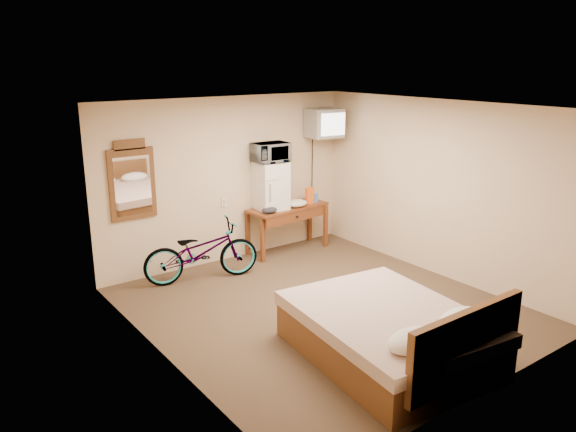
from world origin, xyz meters
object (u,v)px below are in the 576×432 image
at_px(blue_cup, 315,198).
at_px(wall_mirror, 132,181).
at_px(mini_fridge, 271,186).
at_px(bicycle, 201,251).
at_px(microwave, 271,153).
at_px(crt_television, 324,123).
at_px(desk, 289,214).
at_px(bed, 392,334).

xyz_separation_m(blue_cup, wall_mirror, (-2.95, 0.31, 0.61)).
bearing_deg(mini_fridge, bicycle, -167.18).
relative_size(mini_fridge, microwave, 1.38).
distance_m(microwave, crt_television, 1.09).
relative_size(desk, wall_mirror, 1.27).
height_order(bicycle, bed, bed).
bearing_deg(crt_television, bicycle, -173.43).
distance_m(mini_fridge, bed, 3.64).
height_order(mini_fridge, blue_cup, mini_fridge).
relative_size(crt_television, wall_mirror, 0.58).
bearing_deg(crt_television, microwave, 177.64).
bearing_deg(bicycle, bed, -155.80).
height_order(blue_cup, wall_mirror, wall_mirror).
relative_size(mini_fridge, bicycle, 0.46).
relative_size(microwave, bicycle, 0.33).
relative_size(microwave, bed, 0.24).
bearing_deg(microwave, wall_mirror, 177.29).
bearing_deg(bicycle, desk, -67.27).
bearing_deg(wall_mirror, bicycle, -36.59).
xyz_separation_m(blue_cup, bed, (-1.68, -3.34, -0.53)).
bearing_deg(bed, mini_fridge, 75.86).
relative_size(mini_fridge, blue_cup, 5.02).
relative_size(wall_mirror, bed, 0.49).
distance_m(crt_television, bed, 4.25).
bearing_deg(crt_television, wall_mirror, 175.43).
height_order(desk, microwave, microwave).
xyz_separation_m(blue_cup, crt_television, (0.20, 0.06, 1.20)).
height_order(mini_fridge, crt_television, crt_television).
height_order(mini_fridge, bed, mini_fridge).
bearing_deg(bicycle, crt_television, -69.30).
xyz_separation_m(wall_mirror, bed, (1.27, -3.65, -1.14)).
xyz_separation_m(microwave, wall_mirror, (-2.14, 0.21, -0.21)).
bearing_deg(bed, crt_television, 60.94).
bearing_deg(desk, microwave, 168.30).
distance_m(wall_mirror, bed, 4.02).
relative_size(desk, bed, 0.62).
distance_m(blue_cup, bicycle, 2.28).
bearing_deg(blue_cup, bed, -116.77).
bearing_deg(crt_television, bed, -119.06).
xyz_separation_m(desk, crt_television, (0.72, 0.02, 1.39)).
bearing_deg(microwave, crt_television, 0.55).
height_order(blue_cup, bicycle, blue_cup).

